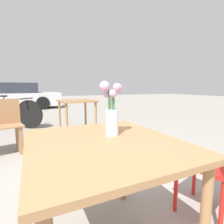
# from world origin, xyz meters

# --- Properties ---
(table_front) EXTENTS (0.86, 0.95, 0.73)m
(table_front) POSITION_xyz_m (0.00, 0.00, 0.63)
(table_front) COLOR #9E7047
(table_front) RESTS_ON ground_plane
(flower_vase) EXTENTS (0.14, 0.14, 0.35)m
(flower_vase) POSITION_xyz_m (0.09, 0.08, 0.88)
(flower_vase) COLOR silver
(flower_vase) RESTS_ON table_front
(cafe_chair) EXTENTS (0.49, 0.49, 0.87)m
(cafe_chair) POSITION_xyz_m (0.91, -0.13, 0.50)
(cafe_chair) COLOR red
(cafe_chair) RESTS_ON ground_plane
(table_back) EXTENTS (0.78, 0.80, 0.75)m
(table_back) POSITION_xyz_m (0.62, 2.94, 0.62)
(table_back) COLOR #9E7047
(table_back) RESTS_ON ground_plane
(bicycle) EXTENTS (1.42, 1.10, 0.83)m
(bicycle) POSITION_xyz_m (-0.75, 4.20, 0.37)
(bicycle) COLOR black
(bicycle) RESTS_ON ground_plane
(parked_car) EXTENTS (4.63, 2.02, 1.23)m
(parked_car) POSITION_xyz_m (-1.15, 8.61, 0.59)
(parked_car) COLOR silver
(parked_car) RESTS_ON ground_plane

